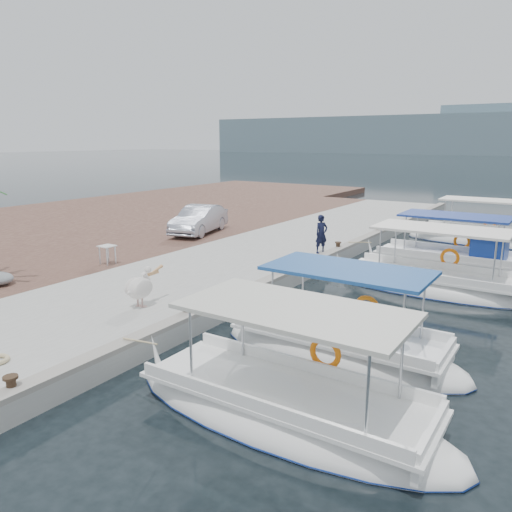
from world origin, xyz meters
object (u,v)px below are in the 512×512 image
(fishing_caique_c, at_px, (432,287))
(parked_car, at_px, (199,220))
(fisherman, at_px, (321,234))
(fishing_caique_b, at_px, (339,352))
(fishing_caique_e, at_px, (479,241))
(fishing_caique_d, at_px, (450,265))
(pelican, at_px, (140,287))
(fishing_caique_a, at_px, (285,413))

(fishing_caique_c, xyz_separation_m, parked_car, (-12.08, 2.04, 1.08))
(fishing_caique_c, relative_size, fisherman, 4.52)
(fishing_caique_b, height_order, fishing_caique_e, same)
(fishing_caique_d, height_order, pelican, fishing_caique_d)
(fishing_caique_b, bearing_deg, fishing_caique_e, 88.56)
(fishing_caique_a, bearing_deg, fishing_caique_e, 89.59)
(fishing_caique_a, height_order, parked_car, fishing_caique_a)
(pelican, bearing_deg, parked_car, 120.95)
(fishing_caique_d, relative_size, fisherman, 4.22)
(fisherman, height_order, parked_car, fisherman)
(fishing_caique_d, bearing_deg, fishing_caique_b, -92.05)
(fishing_caique_e, height_order, pelican, fishing_caique_e)
(fishing_caique_a, distance_m, fishing_caique_c, 9.95)
(fishing_caique_d, bearing_deg, fisherman, -156.16)
(fishing_caique_a, height_order, fishing_caique_e, same)
(fishing_caique_b, distance_m, fishing_caique_c, 6.85)
(fishing_caique_d, bearing_deg, pelican, -118.55)
(fishing_caique_d, bearing_deg, fishing_caique_c, -87.69)
(fisherman, bearing_deg, fishing_caique_e, -1.52)
(fishing_caique_c, relative_size, fishing_caique_d, 1.07)
(fishing_caique_b, distance_m, pelican, 5.85)
(parked_car, bearing_deg, pelican, -73.26)
(fishing_caique_b, xyz_separation_m, fishing_caique_e, (0.42, 16.61, -0.00))
(fishing_caique_c, distance_m, fisherman, 5.18)
(fishing_caique_e, xyz_separation_m, pelican, (-6.11, -17.55, 0.94))
(fishing_caique_b, distance_m, fisherman, 9.28)
(fishing_caique_d, distance_m, fishing_caique_e, 6.41)
(fishing_caique_c, xyz_separation_m, fishing_caique_d, (-0.14, 3.36, 0.07))
(fishing_caique_b, bearing_deg, fishing_caique_a, -84.87)
(fishing_caique_e, bearing_deg, fishing_caique_c, -89.53)
(fishing_caique_b, bearing_deg, pelican, -170.66)
(fishing_caique_c, xyz_separation_m, fishing_caique_e, (-0.08, 9.77, 0.00))
(fisherman, bearing_deg, fishing_caique_a, -129.48)
(fishing_caique_c, relative_size, pelican, 5.16)
(fishing_caique_a, xyz_separation_m, parked_car, (-11.86, 11.99, 1.07))
(fishing_caique_d, xyz_separation_m, parked_car, (-11.94, -1.32, 1.01))
(fishing_caique_c, distance_m, parked_car, 12.30)
(fishing_caique_a, height_order, fishing_caique_b, same)
(fishing_caique_b, bearing_deg, fishing_caique_d, 87.95)
(fishing_caique_d, height_order, fishing_caique_e, same)
(fishing_caique_c, height_order, fishing_caique_e, same)
(pelican, bearing_deg, fishing_caique_a, -20.00)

